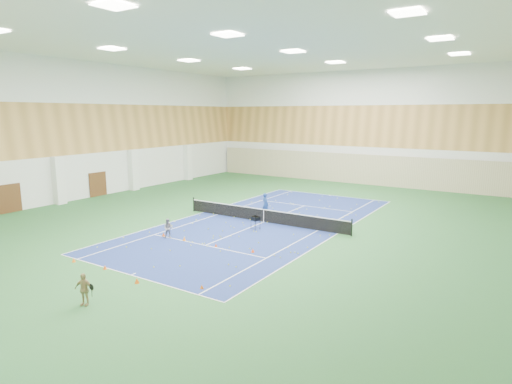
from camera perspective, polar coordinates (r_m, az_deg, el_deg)
ground at (r=29.99m, az=1.03°, el=-4.04°), size 40.00×40.00×0.00m
room_shell at (r=29.08m, az=1.07°, el=7.48°), size 36.00×40.00×12.00m
wood_cladding at (r=29.05m, az=1.08°, el=11.43°), size 36.00×40.00×8.00m
ceiling_light_grid at (r=29.38m, az=1.11°, el=19.09°), size 21.40×25.40×0.06m
court_surface at (r=29.99m, az=1.03°, el=-4.03°), size 10.97×23.77×0.01m
tennis_balls_scatter at (r=29.98m, az=1.03°, el=-3.96°), size 10.57×22.77×0.07m
tennis_net at (r=29.86m, az=1.03°, el=-3.02°), size 12.80×0.10×1.10m
back_curtain at (r=47.38m, az=13.71°, el=2.98°), size 35.40×0.16×3.20m
door_left_a at (r=37.68m, az=-30.04°, el=-0.76°), size 0.08×1.80×2.20m
door_left_b at (r=41.85m, az=-20.33°, el=0.98°), size 0.08×1.80×2.20m
coach at (r=31.86m, az=1.25°, el=-1.62°), size 0.73×0.62×1.69m
child_court at (r=26.64m, az=-11.61°, el=-4.77°), size 0.75×0.72×1.22m
child_apron at (r=18.57m, az=-21.97°, el=-11.93°), size 0.84×0.58×1.33m
ball_cart at (r=28.15m, az=-0.06°, el=-4.10°), size 0.62×0.62×0.86m
cone_svc_a at (r=27.17m, az=-12.23°, el=-5.56°), size 0.22×0.22×0.24m
cone_svc_b at (r=26.03m, az=-9.54°, el=-6.17°), size 0.22×0.22×0.24m
cone_svc_c at (r=24.67m, az=-5.37°, el=-7.06°), size 0.18×0.18×0.20m
cone_svc_d at (r=23.59m, az=-0.43°, el=-7.80°), size 0.20×0.20×0.22m
cone_base_a at (r=24.03m, az=-23.13°, el=-8.34°), size 0.19×0.19×0.21m
cone_base_b at (r=22.41m, az=-19.49°, el=-9.43°), size 0.19×0.19×0.21m
cone_base_c at (r=20.24m, az=-15.59°, el=-11.31°), size 0.22×0.22×0.25m
cone_base_d at (r=19.12m, az=-7.24°, el=-12.41°), size 0.17×0.17×0.19m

